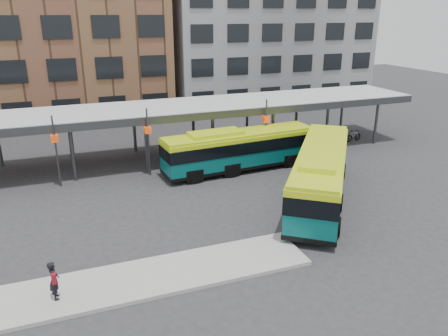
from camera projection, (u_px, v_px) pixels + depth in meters
ground at (243, 228)px, 23.47m from camera, size 120.00×120.00×0.00m
boarding_island at (154, 277)px, 18.96m from camera, size 14.00×3.00×0.18m
canopy at (177, 109)px, 33.45m from camera, size 40.00×6.53×4.80m
building_brick at (31, 11)px, 44.55m from camera, size 26.00×14.00×22.00m
building_grey at (261, 20)px, 53.58m from camera, size 24.00×14.00×20.00m
bus_front at (321, 172)px, 26.28m from camera, size 9.77×11.71×3.49m
bus_rear at (239, 149)px, 31.46m from camera, size 11.45×3.26×3.12m
pedestrian at (54, 280)px, 17.12m from camera, size 0.44×0.65×1.65m
bike_rack at (329, 138)px, 38.16m from camera, size 6.64×1.38×1.06m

